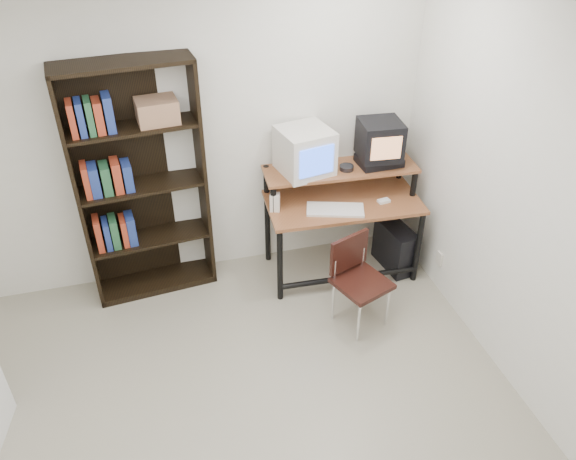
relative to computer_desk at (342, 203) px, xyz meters
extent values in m
cube|color=#A49E88|center=(-1.25, -1.62, -0.70)|extent=(4.00, 4.00, 0.01)
cube|color=white|center=(-1.25, -1.62, 1.90)|extent=(4.00, 4.00, 0.01)
cube|color=silver|center=(-1.25, 0.38, 0.60)|extent=(4.00, 0.01, 2.60)
cube|color=silver|center=(0.75, -1.62, 0.60)|extent=(0.01, 4.00, 2.60)
cube|color=brown|center=(0.00, -0.02, 0.02)|extent=(1.34, 0.72, 0.03)
cube|color=brown|center=(0.01, 0.11, 0.27)|extent=(1.32, 0.46, 0.02)
cylinder|color=black|center=(-0.63, -0.27, -0.34)|extent=(0.05, 0.05, 0.72)
cylinder|color=black|center=(0.59, -0.34, -0.34)|extent=(0.05, 0.05, 0.72)
cylinder|color=black|center=(-0.60, 0.30, -0.21)|extent=(0.05, 0.05, 0.98)
cylinder|color=black|center=(0.62, 0.23, -0.21)|extent=(0.05, 0.05, 0.98)
cylinder|color=black|center=(-0.02, -0.31, -0.58)|extent=(1.22, 0.12, 0.05)
cube|color=silver|center=(-0.30, 0.14, 0.46)|extent=(0.47, 0.47, 0.38)
cube|color=blue|center=(-0.26, -0.06, 0.46)|extent=(0.30, 0.07, 0.24)
cube|color=black|center=(0.34, 0.09, 0.31)|extent=(0.37, 0.28, 0.08)
cube|color=black|center=(0.33, 0.09, 0.51)|extent=(0.37, 0.36, 0.32)
cube|color=tan|center=(0.32, -0.08, 0.51)|extent=(0.25, 0.03, 0.19)
cylinder|color=#26262B|center=(0.04, 0.06, 0.30)|extent=(0.13, 0.13, 0.05)
cube|color=silver|center=(-0.12, -0.16, 0.04)|extent=(0.51, 0.35, 0.03)
cube|color=black|center=(0.32, -0.14, 0.02)|extent=(0.24, 0.20, 0.01)
cube|color=white|center=(0.32, -0.14, 0.04)|extent=(0.11, 0.07, 0.03)
cube|color=silver|center=(-0.60, -0.02, 0.11)|extent=(0.10, 0.10, 0.17)
cube|color=black|center=(0.50, -0.10, -0.49)|extent=(0.26, 0.47, 0.42)
cube|color=black|center=(-0.08, -0.73, -0.29)|extent=(0.49, 0.49, 0.04)
cube|color=black|center=(-0.14, -0.57, -0.09)|extent=(0.35, 0.16, 0.31)
cylinder|color=silver|center=(-0.17, -0.93, -0.51)|extent=(0.02, 0.02, 0.39)
cylinder|color=silver|center=(0.11, -0.82, -0.51)|extent=(0.02, 0.02, 0.39)
cylinder|color=silver|center=(-0.28, -0.64, -0.51)|extent=(0.02, 0.02, 0.39)
cylinder|color=silver|center=(0.01, -0.53, -0.51)|extent=(0.02, 0.02, 0.39)
cube|color=black|center=(-2.11, 0.16, 0.30)|extent=(0.06, 0.33, 2.00)
cube|color=black|center=(-1.15, 0.26, 0.30)|extent=(0.06, 0.33, 2.00)
cube|color=black|center=(-1.65, 0.36, 0.30)|extent=(1.00, 0.12, 2.00)
cube|color=black|center=(-1.63, 0.21, 1.28)|extent=(1.03, 0.43, 0.03)
cube|color=black|center=(-1.63, 0.21, -0.67)|extent=(1.03, 0.43, 0.06)
cube|color=black|center=(-1.63, 0.21, -0.20)|extent=(0.97, 0.41, 0.02)
cube|color=black|center=(-1.63, 0.21, 0.30)|extent=(0.97, 0.41, 0.02)
cube|color=black|center=(-1.63, 0.21, 0.80)|extent=(0.97, 0.41, 0.02)
cube|color=#8D6448|center=(-1.43, 0.23, 0.90)|extent=(0.32, 0.27, 0.18)
cube|color=beige|center=(0.74, -0.47, -0.40)|extent=(0.02, 0.08, 0.12)
camera|label=1|loc=(-1.53, -3.83, 2.52)|focal=35.00mm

